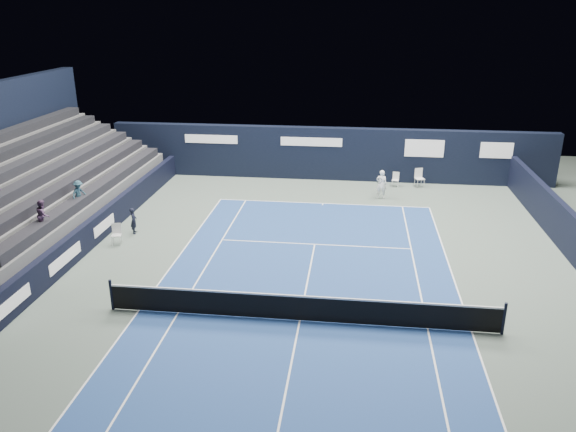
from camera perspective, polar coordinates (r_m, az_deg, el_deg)
name	(u,v)px	position (r m, az deg, el deg)	size (l,w,h in m)	color
ground	(305,292)	(20.44, 1.78, -7.74)	(48.00, 48.00, 0.00)	#4B5951
court_surface	(300,321)	(18.71, 1.20, -10.60)	(10.97, 23.77, 0.01)	navy
enclosure_wall_right	(576,240)	(25.27, 27.19, -2.21)	(0.30, 22.00, 1.80)	black
folding_chair_back_a	(396,178)	(32.80, 10.88, 3.78)	(0.43, 0.42, 0.83)	silver
folding_chair_back_b	(419,176)	(33.00, 13.18, 3.94)	(0.59, 0.58, 1.06)	silver
line_judge_chair	(116,232)	(25.38, -17.03, -1.61)	(0.47, 0.46, 0.91)	silver
line_judge	(134,221)	(26.32, -15.41, -0.46)	(0.44, 0.29, 1.20)	black
court_markings	(300,321)	(18.71, 1.20, -10.58)	(11.03, 23.83, 0.00)	white
tennis_net	(300,307)	(18.45, 1.21, -9.25)	(12.90, 0.10, 1.10)	black
back_sponsor_wall	(328,154)	(33.49, 4.13, 6.35)	(26.00, 0.63, 3.10)	black
side_barrier_left	(100,225)	(26.18, -18.52, -0.91)	(0.33, 22.00, 1.20)	black
spectator_stand	(28,186)	(28.39, -24.90, 2.75)	(6.00, 18.00, 6.40)	#4A4A4D
tennis_player	(381,184)	(30.46, 9.46, 3.20)	(0.61, 0.83, 1.57)	white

